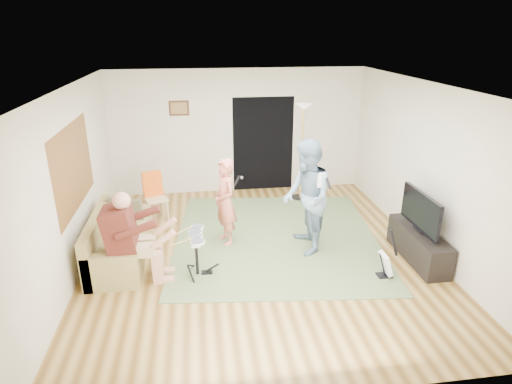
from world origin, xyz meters
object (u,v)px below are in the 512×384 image
guitar_spare (386,263)px  television (421,211)px  guitarist (307,198)px  drum_kit (197,256)px  dining_chair (156,203)px  torchiere_lamp (303,135)px  sofa (115,245)px  singer (225,202)px  tv_cabinet (418,245)px

guitar_spare → television: bearing=31.9°
guitarist → television: (1.67, -0.55, -0.09)m
drum_kit → dining_chair: dining_chair is taller
drum_kit → television: size_ratio=0.65×
guitar_spare → torchiere_lamp: 3.50m
drum_kit → guitarist: 1.96m
torchiere_lamp → dining_chair: size_ratio=2.22×
dining_chair → guitarist: bearing=-53.8°
guitarist → dining_chair: size_ratio=2.04×
sofa → guitarist: size_ratio=1.01×
drum_kit → torchiere_lamp: torchiere_lamp is taller
guitar_spare → dining_chair: bearing=143.3°
singer → guitar_spare: size_ratio=1.91×
guitarist → television: size_ratio=1.73×
torchiere_lamp → television: torchiere_lamp is taller
dining_chair → guitar_spare: bearing=-57.5°
drum_kit → singer: 1.20m
torchiere_lamp → sofa: bearing=-148.7°
dining_chair → tv_cabinet: (4.24, -2.20, -0.08)m
drum_kit → guitar_spare: 2.81m
tv_cabinet → drum_kit: bearing=179.6°
singer → torchiere_lamp: torchiere_lamp is taller
singer → tv_cabinet: bearing=53.4°
singer → dining_chair: singer is taller
guitarist → tv_cabinet: size_ratio=1.34×
singer → guitar_spare: singer is taller
drum_kit → tv_cabinet: 3.50m
guitar_spare → torchiere_lamp: torchiere_lamp is taller
singer → television: size_ratio=1.38×
tv_cabinet → television: television is taller
drum_kit → torchiere_lamp: size_ratio=0.35×
television → guitarist: bearing=161.6°
guitar_spare → television: 1.02m
drum_kit → guitar_spare: guitar_spare is taller
guitar_spare → dining_chair: (-3.51, 2.62, 0.10)m
torchiere_lamp → television: size_ratio=1.89×
guitar_spare → drum_kit: bearing=170.8°
singer → dining_chair: bearing=-151.2°
sofa → guitar_spare: bearing=-15.2°
sofa → drum_kit: (1.29, -0.65, 0.05)m
drum_kit → television: 3.49m
tv_cabinet → dining_chair: bearing=152.6°
guitar_spare → tv_cabinet: bearing=30.1°
guitar_spare → tv_cabinet: guitar_spare is taller
guitar_spare → guitarist: bearing=135.2°
sofa → singer: 1.89m
torchiere_lamp → tv_cabinet: torchiere_lamp is taller
guitarist → tv_cabinet: (1.72, -0.55, -0.69)m
drum_kit → television: television is taller
sofa → torchiere_lamp: size_ratio=0.93×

